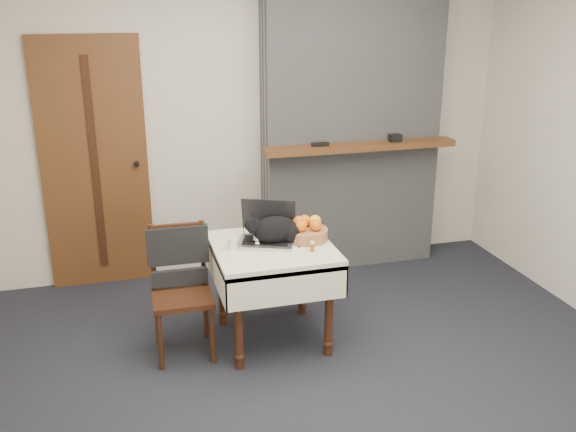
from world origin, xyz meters
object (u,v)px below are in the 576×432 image
object	(u,v)px
door	(95,165)
cat	(276,230)
chair	(180,271)
fruit_basket	(307,231)
pill_bottle	(312,246)
laptop	(267,231)
side_table	(273,261)
cream_jar	(232,244)

from	to	relation	value
door	cat	bearing A→B (deg)	-48.16
chair	fruit_basket	bearing A→B (deg)	-0.46
door	fruit_basket	distance (m)	1.88
cat	pill_bottle	xyz separation A→B (m)	(0.19, -0.19, -0.06)
chair	laptop	bearing A→B (deg)	3.38
fruit_basket	cat	bearing A→B (deg)	-176.01
door	pill_bottle	distance (m)	2.01
door	side_table	xyz separation A→B (m)	(1.11, -1.30, -0.41)
laptop	fruit_basket	size ratio (longest dim) A/B	1.64
cat	pill_bottle	size ratio (longest dim) A/B	6.78
pill_bottle	chair	distance (m)	0.88
laptop	chair	world-z (taller)	laptop
side_table	laptop	bearing A→B (deg)	100.19
laptop	fruit_basket	world-z (taller)	laptop
laptop	pill_bottle	bearing A→B (deg)	-25.89
chair	side_table	bearing A→B (deg)	-4.83
cream_jar	chair	world-z (taller)	chair
laptop	cat	bearing A→B (deg)	-32.52
door	cat	distance (m)	1.73
door	cream_jar	bearing A→B (deg)	-56.98
fruit_basket	chair	world-z (taller)	chair
cream_jar	fruit_basket	xyz separation A→B (m)	(0.52, 0.04, 0.03)
side_table	cream_jar	bearing A→B (deg)	179.68
cream_jar	fruit_basket	world-z (taller)	fruit_basket
door	laptop	xyz separation A→B (m)	(1.10, -1.22, -0.23)
side_table	cream_jar	xyz separation A→B (m)	(-0.27, 0.00, 0.15)
cat	door	bearing A→B (deg)	133.38
laptop	pill_bottle	distance (m)	0.35
laptop	cat	size ratio (longest dim) A/B	1.03
side_table	cat	bearing A→B (deg)	38.81
door	chair	world-z (taller)	door
door	pill_bottle	size ratio (longest dim) A/B	30.47
cat	cream_jar	size ratio (longest dim) A/B	5.81
door	chair	distance (m)	1.41
cream_jar	pill_bottle	bearing A→B (deg)	-19.24
cat	laptop	bearing A→B (deg)	127.64
cream_jar	chair	size ratio (longest dim) A/B	0.09
door	cream_jar	size ratio (longest dim) A/B	26.13
door	side_table	size ratio (longest dim) A/B	2.56
side_table	pill_bottle	world-z (taller)	pill_bottle
laptop	cream_jar	world-z (taller)	laptop
cream_jar	pill_bottle	distance (m)	0.52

